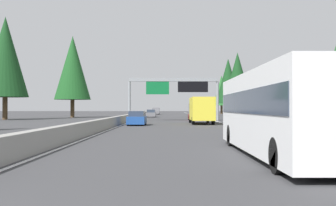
{
  "coord_description": "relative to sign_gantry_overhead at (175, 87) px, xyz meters",
  "views": [
    {
      "loc": [
        -5.15,
        -5.01,
        1.8
      ],
      "look_at": [
        60.01,
        -5.11,
        2.58
      ],
      "focal_mm": 43.3,
      "sensor_mm": 36.0,
      "label": 1
    }
  ],
  "objects": [
    {
      "name": "ground_plane",
      "position": [
        8.7,
        6.04,
        -4.76
      ],
      "size": [
        320.0,
        320.0,
        0.0
      ],
      "primitive_type": "plane",
      "color": "#38383A"
    },
    {
      "name": "median_barrier",
      "position": [
        28.7,
        6.34,
        -4.31
      ],
      "size": [
        180.0,
        0.56,
        0.9
      ],
      "primitive_type": "cube",
      "color": "gray",
      "rests_on": "ground"
    },
    {
      "name": "shoulder_stripe_right",
      "position": [
        18.7,
        -5.48,
        -4.75
      ],
      "size": [
        160.0,
        0.16,
        0.01
      ],
      "primitive_type": "cube",
      "color": "silver",
      "rests_on": "ground"
    },
    {
      "name": "shoulder_stripe_median",
      "position": [
        18.7,
        5.79,
        -4.75
      ],
      "size": [
        160.0,
        0.16,
        0.01
      ],
      "primitive_type": "cube",
      "color": "silver",
      "rests_on": "ground"
    },
    {
      "name": "sign_gantry_overhead",
      "position": [
        0.0,
        0.0,
        0.0
      ],
      "size": [
        0.5,
        12.68,
        5.98
      ],
      "color": "gray",
      "rests_on": "ground"
    },
    {
      "name": "bus_mid_center",
      "position": [
        -41.46,
        -3.08,
        -3.04
      ],
      "size": [
        11.5,
        2.55,
        3.1
      ],
      "color": "white",
      "rests_on": "ground"
    },
    {
      "name": "sedan_near_right",
      "position": [
        -14.59,
        4.19,
        -4.08
      ],
      "size": [
        4.4,
        1.8,
        1.47
      ],
      "color": "#1E4793",
      "rests_on": "ground"
    },
    {
      "name": "sedan_near_center",
      "position": [
        21.28,
        4.16,
        -4.08
      ],
      "size": [
        4.4,
        1.8,
        1.47
      ],
      "color": "slate",
      "rests_on": "ground"
    },
    {
      "name": "pickup_mid_right",
      "position": [
        54.55,
        4.14,
        -3.85
      ],
      "size": [
        5.6,
        2.0,
        1.86
      ],
      "color": "slate",
      "rests_on": "ground"
    },
    {
      "name": "box_truck_far_center",
      "position": [
        -10.87,
        -2.77,
        -3.15
      ],
      "size": [
        8.5,
        2.4,
        2.95
      ],
      "color": "gold",
      "rests_on": "ground"
    },
    {
      "name": "sedan_far_right",
      "position": [
        2.19,
        -2.97,
        -4.08
      ],
      "size": [
        4.4,
        1.8,
        1.47
      ],
      "color": "red",
      "rests_on": "ground"
    },
    {
      "name": "conifer_right_mid",
      "position": [
        19.43,
        -12.16,
        2.67
      ],
      "size": [
        5.38,
        5.38,
        12.22
      ],
      "color": "#4C3823",
      "rests_on": "ground"
    },
    {
      "name": "conifer_right_far",
      "position": [
        37.28,
        -13.08,
        3.29
      ],
      "size": [
        5.83,
        5.83,
        13.24
      ],
      "color": "#4C3823",
      "rests_on": "ground"
    },
    {
      "name": "conifer_right_distant",
      "position": [
        63.52,
        -15.06,
        2.19
      ],
      "size": [
        5.03,
        5.03,
        11.44
      ],
      "color": "#4C3823",
      "rests_on": "ground"
    },
    {
      "name": "conifer_left_near",
      "position": [
        4.83,
        25.64,
        4.78
      ],
      "size": [
        6.9,
        6.9,
        15.68
      ],
      "color": "#4C3823",
      "rests_on": "ground"
    },
    {
      "name": "conifer_left_mid",
      "position": [
        18.63,
        18.65,
        4.48
      ],
      "size": [
        6.68,
        6.68,
        15.19
      ],
      "color": "#4C3823",
      "rests_on": "ground"
    }
  ]
}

